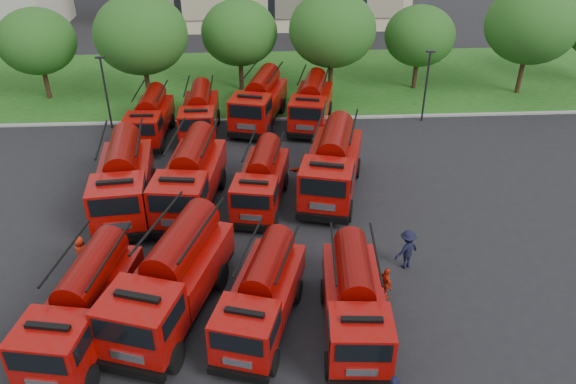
% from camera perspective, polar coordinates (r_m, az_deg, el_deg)
% --- Properties ---
extents(ground, '(140.00, 140.00, 0.00)m').
position_cam_1_polar(ground, '(25.45, -3.08, -9.15)').
color(ground, black).
rests_on(ground, ground).
extents(lawn, '(70.00, 16.00, 0.12)m').
position_cam_1_polar(lawn, '(48.31, -3.47, 11.19)').
color(lawn, '#134612').
rests_on(lawn, ground).
extents(curb, '(70.00, 0.30, 0.14)m').
position_cam_1_polar(curb, '(40.77, -3.39, 7.35)').
color(curb, gray).
rests_on(curb, ground).
extents(tree_1, '(5.71, 5.71, 6.98)m').
position_cam_1_polar(tree_1, '(46.97, -24.15, 13.79)').
color(tree_1, '#382314').
rests_on(tree_1, ground).
extents(tree_2, '(6.72, 6.72, 8.22)m').
position_cam_1_polar(tree_2, '(43.21, -14.72, 15.24)').
color(tree_2, '#382314').
rests_on(tree_2, ground).
extents(tree_3, '(5.88, 5.88, 7.19)m').
position_cam_1_polar(tree_3, '(45.03, -4.96, 15.82)').
color(tree_3, '#382314').
rests_on(tree_3, ground).
extents(tree_4, '(6.55, 6.55, 8.01)m').
position_cam_1_polar(tree_4, '(43.81, 4.53, 16.14)').
color(tree_4, '#382314').
rests_on(tree_4, ground).
extents(tree_5, '(5.46, 5.46, 6.68)m').
position_cam_1_polar(tree_5, '(46.42, 13.24, 15.18)').
color(tree_5, '#382314').
rests_on(tree_5, ground).
extents(tree_6, '(6.89, 6.89, 8.42)m').
position_cam_1_polar(tree_6, '(47.65, 23.51, 15.34)').
color(tree_6, '#382314').
rests_on(tree_6, ground).
extents(lamp_post_0, '(0.60, 0.25, 5.11)m').
position_cam_1_polar(lamp_post_0, '(40.38, -18.07, 9.95)').
color(lamp_post_0, black).
rests_on(lamp_post_0, ground).
extents(lamp_post_1, '(0.60, 0.25, 5.11)m').
position_cam_1_polar(lamp_post_1, '(40.81, 13.89, 10.79)').
color(lamp_post_1, black).
rests_on(lamp_post_1, ground).
extents(fire_truck_0, '(3.61, 7.33, 3.19)m').
position_cam_1_polar(fire_truck_0, '(23.27, -20.03, -10.74)').
color(fire_truck_0, black).
rests_on(fire_truck_0, ground).
extents(fire_truck_1, '(4.91, 8.20, 3.53)m').
position_cam_1_polar(fire_truck_1, '(23.28, -11.70, -8.64)').
color(fire_truck_1, black).
rests_on(fire_truck_1, ground).
extents(fire_truck_2, '(4.01, 6.87, 2.96)m').
position_cam_1_polar(fire_truck_2, '(22.52, -2.67, -10.45)').
color(fire_truck_2, black).
rests_on(fire_truck_2, ground).
extents(fire_truck_3, '(2.80, 6.74, 3.00)m').
position_cam_1_polar(fire_truck_3, '(22.41, 6.78, -10.87)').
color(fire_truck_3, black).
rests_on(fire_truck_3, ground).
extents(fire_truck_4, '(3.44, 7.94, 3.51)m').
position_cam_1_polar(fire_truck_4, '(30.80, -16.37, 1.29)').
color(fire_truck_4, black).
rests_on(fire_truck_4, ground).
extents(fire_truck_5, '(3.58, 7.90, 3.47)m').
position_cam_1_polar(fire_truck_5, '(30.23, -9.87, 1.53)').
color(fire_truck_5, black).
rests_on(fire_truck_5, ground).
extents(fire_truck_6, '(3.36, 6.73, 2.93)m').
position_cam_1_polar(fire_truck_6, '(30.11, -2.71, 1.27)').
color(fire_truck_6, black).
rests_on(fire_truck_6, ground).
extents(fire_truck_7, '(4.47, 8.13, 3.51)m').
position_cam_1_polar(fire_truck_7, '(31.12, 4.51, 2.88)').
color(fire_truck_7, black).
rests_on(fire_truck_7, ground).
extents(fire_truck_8, '(2.57, 6.49, 2.91)m').
position_cam_1_polar(fire_truck_8, '(38.65, -13.81, 7.37)').
color(fire_truck_8, black).
rests_on(fire_truck_8, ground).
extents(fire_truck_9, '(2.46, 6.59, 2.99)m').
position_cam_1_polar(fire_truck_9, '(38.61, -8.97, 7.94)').
color(fire_truck_9, black).
rests_on(fire_truck_9, ground).
extents(fire_truck_10, '(4.32, 7.72, 3.33)m').
position_cam_1_polar(fire_truck_10, '(39.84, -2.92, 9.29)').
color(fire_truck_10, black).
rests_on(fire_truck_10, ground).
extents(fire_truck_11, '(3.79, 7.19, 3.12)m').
position_cam_1_polar(fire_truck_11, '(39.70, 2.41, 9.06)').
color(fire_truck_11, black).
rests_on(fire_truck_11, ground).
extents(firefighter_1, '(0.92, 0.62, 1.74)m').
position_cam_1_polar(firefighter_1, '(22.53, -13.54, -16.83)').
color(firefighter_1, '#B5250D').
rests_on(firefighter_1, ground).
extents(firefighter_2, '(0.77, 1.02, 1.55)m').
position_cam_1_polar(firefighter_2, '(25.00, 9.75, -10.51)').
color(firefighter_2, '#B5250D').
rests_on(firefighter_2, ground).
extents(firefighter_3, '(1.43, 1.19, 1.97)m').
position_cam_1_polar(firefighter_3, '(26.84, 11.76, -7.40)').
color(firefighter_3, black).
rests_on(firefighter_3, ground).
extents(firefighter_4, '(0.94, 0.82, 1.61)m').
position_cam_1_polar(firefighter_4, '(27.98, -19.99, -7.06)').
color(firefighter_4, '#B5250D').
rests_on(firefighter_4, ground).
extents(firefighter_5, '(1.82, 0.86, 1.92)m').
position_cam_1_polar(firefighter_5, '(32.38, 1.75, 0.58)').
color(firefighter_5, '#B5250D').
rests_on(firefighter_5, ground).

